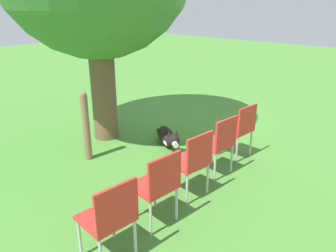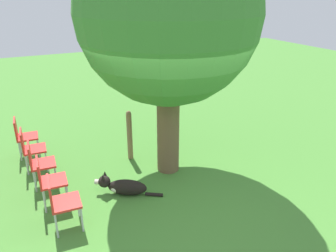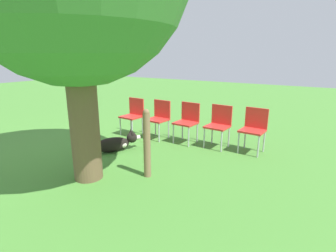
% 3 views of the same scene
% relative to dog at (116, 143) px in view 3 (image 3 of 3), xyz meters
% --- Properties ---
extents(ground_plane, '(30.00, 30.00, 0.00)m').
position_rel_dog_xyz_m(ground_plane, '(0.84, -0.57, -0.16)').
color(ground_plane, '#478433').
extents(dog, '(1.06, 0.72, 0.41)m').
position_rel_dog_xyz_m(dog, '(0.00, 0.00, 0.00)').
color(dog, black).
rests_on(dog, ground_plane).
extents(fence_post, '(0.11, 0.11, 1.08)m').
position_rel_dog_xyz_m(fence_post, '(0.57, 1.19, 0.39)').
color(fence_post, '#846647').
rests_on(fence_post, ground_plane).
extents(red_chair_0, '(0.44, 0.46, 0.86)m').
position_rel_dog_xyz_m(red_chair_0, '(-1.09, -0.46, 0.35)').
color(red_chair_0, red).
rests_on(red_chair_0, ground_plane).
extents(red_chair_1, '(0.44, 0.46, 0.86)m').
position_rel_dog_xyz_m(red_chair_1, '(-1.17, 0.23, 0.35)').
color(red_chair_1, red).
rests_on(red_chair_1, ground_plane).
extents(red_chair_2, '(0.44, 0.46, 0.86)m').
position_rel_dog_xyz_m(red_chair_2, '(-1.25, 0.91, 0.35)').
color(red_chair_2, red).
rests_on(red_chair_2, ground_plane).
extents(red_chair_3, '(0.44, 0.46, 0.86)m').
position_rel_dog_xyz_m(red_chair_3, '(-1.34, 1.60, 0.35)').
color(red_chair_3, red).
rests_on(red_chair_3, ground_plane).
extents(red_chair_4, '(0.44, 0.46, 0.86)m').
position_rel_dog_xyz_m(red_chair_4, '(-1.42, 2.28, 0.35)').
color(red_chair_4, red).
rests_on(red_chair_4, ground_plane).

